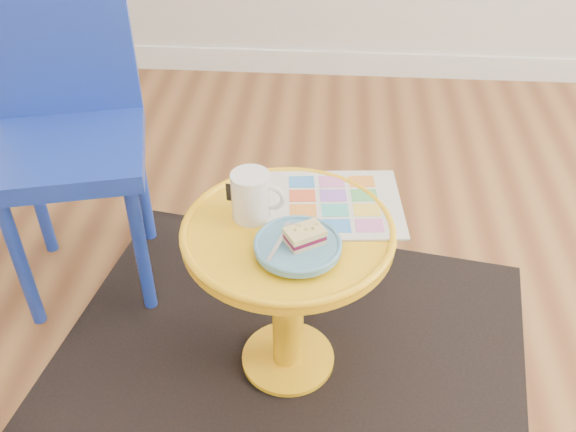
# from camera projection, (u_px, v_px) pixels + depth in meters

# --- Properties ---
(floor) EXTENTS (4.00, 4.00, 0.00)m
(floor) POSITION_uv_depth(u_px,v_px,m) (483.00, 417.00, 1.67)
(floor) COLOR brown
(floor) RESTS_ON ground
(room_walls) EXTENTS (4.00, 4.00, 4.00)m
(room_walls) POSITION_uv_depth(u_px,v_px,m) (182.00, 169.00, 2.47)
(room_walls) COLOR silver
(room_walls) RESTS_ON ground
(rug) EXTENTS (1.47, 1.30, 0.01)m
(rug) POSITION_uv_depth(u_px,v_px,m) (288.00, 360.00, 1.81)
(rug) COLOR black
(rug) RESTS_ON ground
(side_table) EXTENTS (0.51, 0.51, 0.48)m
(side_table) POSITION_uv_depth(u_px,v_px,m) (288.00, 271.00, 1.60)
(side_table) COLOR yellow
(side_table) RESTS_ON ground
(chair) EXTENTS (0.50, 0.51, 0.94)m
(chair) POSITION_uv_depth(u_px,v_px,m) (67.00, 119.00, 1.81)
(chair) COLOR #1933A7
(chair) RESTS_ON ground
(newspaper) EXTENTS (0.36, 0.31, 0.01)m
(newspaper) POSITION_uv_depth(u_px,v_px,m) (334.00, 204.00, 1.59)
(newspaper) COLOR silver
(newspaper) RESTS_ON side_table
(mug) EXTENTS (0.13, 0.09, 0.12)m
(mug) POSITION_uv_depth(u_px,v_px,m) (252.00, 195.00, 1.52)
(mug) COLOR white
(mug) RESTS_ON side_table
(plate) EXTENTS (0.20, 0.20, 0.02)m
(plate) POSITION_uv_depth(u_px,v_px,m) (298.00, 246.00, 1.44)
(plate) COLOR #5490B3
(plate) RESTS_ON newspaper
(cake_slice) EXTENTS (0.10, 0.09, 0.04)m
(cake_slice) POSITION_uv_depth(u_px,v_px,m) (305.00, 236.00, 1.42)
(cake_slice) COLOR #D3BC8C
(cake_slice) RESTS_ON plate
(fork) EXTENTS (0.05, 0.14, 0.00)m
(fork) POSITION_uv_depth(u_px,v_px,m) (281.00, 241.00, 1.44)
(fork) COLOR silver
(fork) RESTS_ON plate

